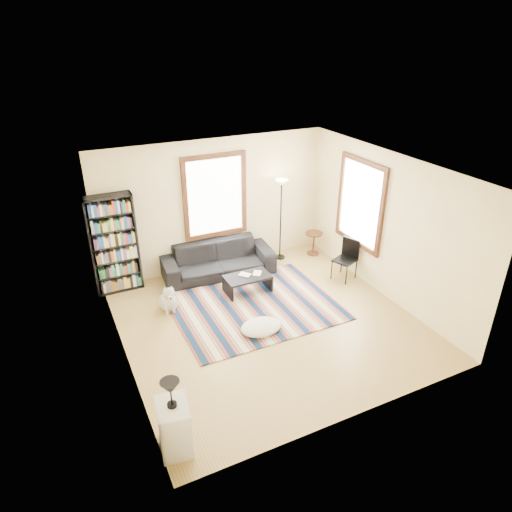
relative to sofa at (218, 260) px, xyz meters
name	(u,v)px	position (x,y,z in m)	size (l,w,h in m)	color
floor	(268,324)	(0.15, -2.05, -0.39)	(5.00, 5.00, 0.10)	#A78A4C
ceiling	(270,167)	(0.15, -2.05, 2.51)	(5.00, 5.00, 0.10)	white
wall_back	(214,204)	(0.15, 0.50, 1.06)	(5.00, 0.10, 2.80)	#F6EEA6
wall_front	(364,335)	(0.15, -4.60, 1.06)	(5.00, 0.10, 2.80)	#F6EEA6
wall_left	(113,286)	(-2.40, -2.05, 1.06)	(0.10, 5.00, 2.80)	#F6EEA6
wall_right	(389,226)	(2.70, -2.05, 1.06)	(0.10, 5.00, 2.80)	#F6EEA6
window_back	(215,196)	(0.15, 0.42, 1.26)	(1.20, 0.06, 1.60)	white
window_right	(360,204)	(2.62, -1.25, 1.26)	(0.06, 1.20, 1.60)	white
rug	(254,306)	(0.14, -1.49, -0.33)	(3.00, 2.40, 0.02)	#0B203A
sofa	(218,260)	(0.00, 0.00, 0.00)	(2.35, 0.92, 0.69)	black
bookshelf	(114,244)	(-2.03, 0.27, 0.66)	(0.90, 0.30, 2.00)	black
coffee_table	(248,284)	(0.26, -0.95, -0.16)	(0.90, 0.50, 0.36)	black
book_a	(243,277)	(0.16, -0.95, 0.03)	(0.22, 0.16, 0.02)	beige
book_b	(253,273)	(0.41, -0.90, 0.03)	(0.16, 0.22, 0.02)	beige
floor_cushion	(261,327)	(-0.09, -2.26, -0.25)	(0.73, 0.55, 0.18)	beige
floor_lamp	(281,220)	(1.56, 0.10, 0.59)	(0.30, 0.30, 1.86)	black
side_table	(314,243)	(2.35, -0.07, -0.07)	(0.40, 0.40, 0.54)	#4A2A12
folding_chair	(345,260)	(2.30, -1.34, 0.09)	(0.42, 0.40, 0.86)	black
white_cabinet	(175,427)	(-2.15, -4.00, 0.01)	(0.38, 0.50, 0.70)	silver
table_lamp	(171,394)	(-2.15, -4.00, 0.55)	(0.24, 0.24, 0.38)	black
dog	(168,297)	(-1.35, -0.88, -0.06)	(0.40, 0.56, 0.56)	silver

